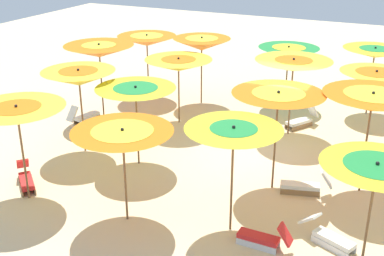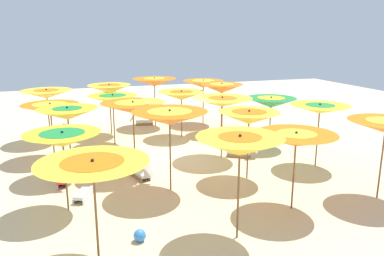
{
  "view_description": "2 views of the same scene",
  "coord_description": "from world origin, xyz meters",
  "px_view_note": "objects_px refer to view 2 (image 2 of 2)",
  "views": [
    {
      "loc": [
        3.48,
        -12.4,
        6.12
      ],
      "look_at": [
        -1.27,
        -2.2,
        1.44
      ],
      "focal_mm": 46.3,
      "sensor_mm": 36.0,
      "label": 1
    },
    {
      "loc": [
        13.51,
        -3.8,
        4.77
      ],
      "look_at": [
        -1.34,
        1.07,
        0.89
      ],
      "focal_mm": 35.84,
      "sensor_mm": 36.0,
      "label": 2
    }
  ],
  "objects_px": {
    "beach_umbrella_16": "(222,88)",
    "beach_ball": "(140,235)",
    "beach_umbrella_1": "(50,108)",
    "beach_umbrella_18": "(320,109)",
    "lounger_0": "(60,134)",
    "beach_umbrella_0": "(47,94)",
    "lounger_4": "(84,191)",
    "beach_umbrella_15": "(203,84)",
    "beach_umbrella_5": "(109,89)",
    "lounger_2": "(241,152)",
    "lounger_1": "(141,173)",
    "beach_umbrella_13": "(249,118)",
    "beach_umbrella_3": "(63,139)",
    "beach_umbrella_12": "(222,102)",
    "beach_umbrella_4": "(93,171)",
    "lounger_3": "(142,121)",
    "beach_umbrella_2": "(68,114)",
    "beach_umbrella_11": "(181,96)",
    "beach_umbrella_14": "(296,140)",
    "beach_umbrella_7": "(133,108)",
    "beach_umbrella_8": "(170,118)",
    "beach_umbrella_6": "(113,99)",
    "beach_umbrella_17": "(271,102)",
    "lounger_5": "(62,179)",
    "beach_umbrella_9": "(240,146)",
    "beach_umbrella_10": "(155,82)"
  },
  "relations": [
    {
      "from": "beach_umbrella_1",
      "to": "lounger_0",
      "type": "relative_size",
      "value": 1.98
    },
    {
      "from": "beach_umbrella_4",
      "to": "lounger_3",
      "type": "distance_m",
      "value": 12.79
    },
    {
      "from": "beach_umbrella_15",
      "to": "beach_umbrella_18",
      "type": "bearing_deg",
      "value": 11.96
    },
    {
      "from": "beach_umbrella_6",
      "to": "beach_ball",
      "type": "xyz_separation_m",
      "value": [
        8.41,
        -0.47,
        -1.86
      ]
    },
    {
      "from": "lounger_4",
      "to": "lounger_5",
      "type": "height_order",
      "value": "lounger_5"
    },
    {
      "from": "beach_umbrella_7",
      "to": "beach_umbrella_8",
      "type": "bearing_deg",
      "value": 20.89
    },
    {
      "from": "beach_umbrella_5",
      "to": "lounger_1",
      "type": "height_order",
      "value": "beach_umbrella_5"
    },
    {
      "from": "beach_umbrella_3",
      "to": "beach_umbrella_14",
      "type": "xyz_separation_m",
      "value": [
        1.86,
        5.94,
        -0.03
      ]
    },
    {
      "from": "beach_umbrella_16",
      "to": "lounger_1",
      "type": "bearing_deg",
      "value": -44.99
    },
    {
      "from": "beach_umbrella_5",
      "to": "lounger_2",
      "type": "xyz_separation_m",
      "value": [
        5.24,
        4.45,
        -1.97
      ]
    },
    {
      "from": "beach_umbrella_8",
      "to": "lounger_4",
      "type": "xyz_separation_m",
      "value": [
        -0.26,
        -2.59,
        -2.11
      ]
    },
    {
      "from": "beach_umbrella_2",
      "to": "beach_umbrella_6",
      "type": "relative_size",
      "value": 1.08
    },
    {
      "from": "beach_umbrella_8",
      "to": "beach_umbrella_3",
      "type": "bearing_deg",
      "value": -81.74
    },
    {
      "from": "beach_umbrella_12",
      "to": "beach_umbrella_14",
      "type": "distance_m",
      "value": 4.83
    },
    {
      "from": "beach_umbrella_10",
      "to": "beach_umbrella_18",
      "type": "relative_size",
      "value": 1.09
    },
    {
      "from": "beach_umbrella_17",
      "to": "lounger_2",
      "type": "relative_size",
      "value": 1.83
    },
    {
      "from": "beach_umbrella_6",
      "to": "beach_umbrella_14",
      "type": "relative_size",
      "value": 1.0
    },
    {
      "from": "beach_umbrella_0",
      "to": "beach_umbrella_14",
      "type": "bearing_deg",
      "value": 34.96
    },
    {
      "from": "beach_umbrella_2",
      "to": "beach_umbrella_9",
      "type": "bearing_deg",
      "value": 33.32
    },
    {
      "from": "beach_umbrella_17",
      "to": "lounger_3",
      "type": "xyz_separation_m",
      "value": [
        -5.54,
        -4.48,
        -1.7
      ]
    },
    {
      "from": "beach_umbrella_1",
      "to": "beach_umbrella_8",
      "type": "xyz_separation_m",
      "value": [
        4.51,
        3.52,
        0.33
      ]
    },
    {
      "from": "beach_umbrella_11",
      "to": "lounger_4",
      "type": "bearing_deg",
      "value": -39.41
    },
    {
      "from": "beach_umbrella_18",
      "to": "beach_ball",
      "type": "xyz_separation_m",
      "value": [
        3.24,
        -7.16,
        -1.98
      ]
    },
    {
      "from": "beach_umbrella_17",
      "to": "lounger_0",
      "type": "relative_size",
      "value": 1.95
    },
    {
      "from": "beach_umbrella_17",
      "to": "beach_ball",
      "type": "xyz_separation_m",
      "value": [
        6.04,
        -6.8,
        -1.76
      ]
    },
    {
      "from": "beach_umbrella_4",
      "to": "beach_umbrella_5",
      "type": "relative_size",
      "value": 0.96
    },
    {
      "from": "beach_umbrella_17",
      "to": "lounger_5",
      "type": "bearing_deg",
      "value": -77.8
    },
    {
      "from": "beach_umbrella_1",
      "to": "beach_umbrella_4",
      "type": "distance_m",
      "value": 7.93
    },
    {
      "from": "beach_umbrella_13",
      "to": "lounger_5",
      "type": "xyz_separation_m",
      "value": [
        -1.3,
        -5.93,
        -1.89
      ]
    },
    {
      "from": "beach_umbrella_5",
      "to": "beach_umbrella_7",
      "type": "bearing_deg",
      "value": 1.92
    },
    {
      "from": "beach_umbrella_7",
      "to": "lounger_4",
      "type": "distance_m",
      "value": 3.28
    },
    {
      "from": "beach_umbrella_2",
      "to": "beach_umbrella_3",
      "type": "relative_size",
      "value": 1.06
    },
    {
      "from": "beach_umbrella_6",
      "to": "beach_umbrella_7",
      "type": "height_order",
      "value": "beach_umbrella_7"
    },
    {
      "from": "beach_umbrella_3",
      "to": "beach_umbrella_9",
      "type": "relative_size",
      "value": 0.88
    },
    {
      "from": "beach_umbrella_0",
      "to": "lounger_4",
      "type": "distance_m",
      "value": 7.25
    },
    {
      "from": "beach_umbrella_7",
      "to": "beach_umbrella_8",
      "type": "relative_size",
      "value": 0.99
    },
    {
      "from": "beach_umbrella_3",
      "to": "lounger_1",
      "type": "height_order",
      "value": "beach_umbrella_3"
    },
    {
      "from": "beach_umbrella_16",
      "to": "lounger_3",
      "type": "relative_size",
      "value": 1.95
    },
    {
      "from": "lounger_3",
      "to": "lounger_4",
      "type": "height_order",
      "value": "lounger_3"
    },
    {
      "from": "beach_umbrella_1",
      "to": "beach_umbrella_5",
      "type": "xyz_separation_m",
      "value": [
        -3.03,
        2.57,
        0.2
      ]
    },
    {
      "from": "beach_umbrella_1",
      "to": "beach_umbrella_18",
      "type": "height_order",
      "value": "beach_umbrella_18"
    },
    {
      "from": "beach_umbrella_13",
      "to": "beach_umbrella_18",
      "type": "distance_m",
      "value": 2.99
    },
    {
      "from": "beach_umbrella_16",
      "to": "beach_ball",
      "type": "xyz_separation_m",
      "value": [
        8.87,
        -5.72,
        -2.03
      ]
    },
    {
      "from": "beach_umbrella_2",
      "to": "beach_umbrella_18",
      "type": "relative_size",
      "value": 1.03
    },
    {
      "from": "lounger_0",
      "to": "beach_umbrella_9",
      "type": "bearing_deg",
      "value": 62.04
    },
    {
      "from": "beach_umbrella_12",
      "to": "lounger_1",
      "type": "xyz_separation_m",
      "value": [
        1.3,
        -3.45,
        -2.0
      ]
    },
    {
      "from": "beach_umbrella_4",
      "to": "beach_ball",
      "type": "bearing_deg",
      "value": 122.75
    },
    {
      "from": "beach_umbrella_11",
      "to": "beach_umbrella_16",
      "type": "bearing_deg",
      "value": 93.22
    },
    {
      "from": "beach_umbrella_18",
      "to": "lounger_4",
      "type": "height_order",
      "value": "beach_umbrella_18"
    },
    {
      "from": "beach_umbrella_11",
      "to": "beach_umbrella_16",
      "type": "height_order",
      "value": "beach_umbrella_16"
    }
  ]
}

